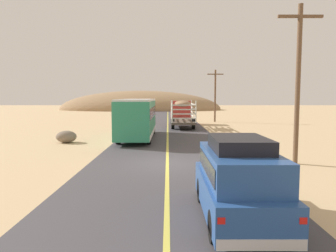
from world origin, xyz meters
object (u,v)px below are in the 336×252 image
power_pole_mid (216,94)px  suv_near (239,179)px  boulder_near_shoulder (67,137)px  livestock_truck (182,111)px  bus (138,117)px  power_pole_near (299,80)px

power_pole_mid → suv_near: bearing=-97.4°
power_pole_mid → boulder_near_shoulder: bearing=-124.9°
power_pole_mid → livestock_truck: bearing=-130.7°
bus → boulder_near_shoulder: bus is taller
livestock_truck → power_pole_near: 22.72m
livestock_truck → boulder_near_shoulder: size_ratio=6.46×
livestock_truck → boulder_near_shoulder: (-9.19, -14.51, -1.34)m
livestock_truck → bus: 12.78m
bus → power_pole_mid: 19.99m
suv_near → livestock_truck: 29.50m
power_pole_near → power_pole_mid: size_ratio=1.11×
power_pole_near → boulder_near_shoulder: bearing=151.7°
suv_near → boulder_near_shoulder: 17.76m
power_pole_near → power_pole_mid: (0.00, 27.71, -0.40)m
power_pole_mid → power_pole_near: bearing=-90.0°
bus → suv_near: bearing=-75.8°
bus → power_pole_mid: (8.94, 17.75, 2.09)m
suv_near → power_pole_near: 9.25m
livestock_truck → power_pole_mid: 7.72m
suv_near → livestock_truck: livestock_truck is taller
suv_near → power_pole_mid: (4.55, 35.14, 2.69)m
boulder_near_shoulder → power_pole_mid: bearing=55.1°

